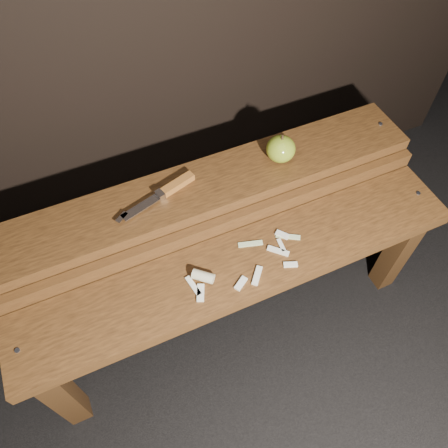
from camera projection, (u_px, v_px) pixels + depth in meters
name	position (u px, v px, depth m)	size (l,w,h in m)	color
ground	(231.00, 313.00, 1.48)	(60.00, 60.00, 0.00)	black
bench_front_tier	(242.00, 279.00, 1.16)	(1.20, 0.20, 0.42)	#3A210E
bench_rear_tier	(209.00, 204.00, 1.23)	(1.20, 0.21, 0.50)	#3A210E
apple	(281.00, 149.00, 1.19)	(0.08, 0.08, 0.08)	olive
knife	(168.00, 190.00, 1.14)	(0.23, 0.09, 0.02)	#985721
apple_scraps	(229.00, 269.00, 1.10)	(0.33, 0.13, 0.03)	beige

